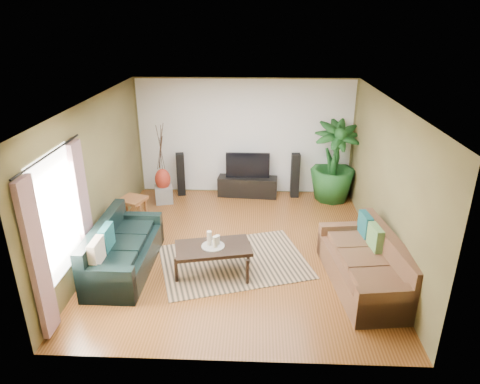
# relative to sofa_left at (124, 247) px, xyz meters

# --- Properties ---
(floor) EXTENTS (5.50, 5.50, 0.00)m
(floor) POSITION_rel_sofa_left_xyz_m (1.89, 0.74, -0.42)
(floor) COLOR brown
(floor) RESTS_ON ground
(ceiling) EXTENTS (5.50, 5.50, 0.00)m
(ceiling) POSITION_rel_sofa_left_xyz_m (1.89, 0.74, 2.28)
(ceiling) COLOR white
(ceiling) RESTS_ON ground
(wall_back) EXTENTS (5.00, 0.00, 5.00)m
(wall_back) POSITION_rel_sofa_left_xyz_m (1.89, 3.49, 0.93)
(wall_back) COLOR olive
(wall_back) RESTS_ON ground
(wall_front) EXTENTS (5.00, 0.00, 5.00)m
(wall_front) POSITION_rel_sofa_left_xyz_m (1.89, -2.01, 0.93)
(wall_front) COLOR olive
(wall_front) RESTS_ON ground
(wall_left) EXTENTS (0.00, 5.50, 5.50)m
(wall_left) POSITION_rel_sofa_left_xyz_m (-0.61, 0.74, 0.92)
(wall_left) COLOR olive
(wall_left) RESTS_ON ground
(wall_right) EXTENTS (0.00, 5.50, 5.50)m
(wall_right) POSITION_rel_sofa_left_xyz_m (4.39, 0.74, 0.92)
(wall_right) COLOR olive
(wall_right) RESTS_ON ground
(backwall_panel) EXTENTS (4.90, 0.00, 4.90)m
(backwall_panel) POSITION_rel_sofa_left_xyz_m (1.89, 3.48, 0.93)
(backwall_panel) COLOR white
(backwall_panel) RESTS_ON ground
(window_pane) EXTENTS (0.00, 1.80, 1.80)m
(window_pane) POSITION_rel_sofa_left_xyz_m (-0.59, -0.86, 0.97)
(window_pane) COLOR white
(window_pane) RESTS_ON ground
(curtain_near) EXTENTS (0.08, 0.35, 2.20)m
(curtain_near) POSITION_rel_sofa_left_xyz_m (-0.54, -1.61, 0.72)
(curtain_near) COLOR gray
(curtain_near) RESTS_ON ground
(curtain_far) EXTENTS (0.08, 0.35, 2.20)m
(curtain_far) POSITION_rel_sofa_left_xyz_m (-0.54, -0.11, 0.72)
(curtain_far) COLOR gray
(curtain_far) RESTS_ON ground
(curtain_rod) EXTENTS (0.03, 1.90, 0.03)m
(curtain_rod) POSITION_rel_sofa_left_xyz_m (-0.54, -0.86, 1.87)
(curtain_rod) COLOR black
(curtain_rod) RESTS_ON ground
(sofa_left) EXTENTS (0.87, 2.01, 0.85)m
(sofa_left) POSITION_rel_sofa_left_xyz_m (0.00, 0.00, 0.00)
(sofa_left) COLOR black
(sofa_left) RESTS_ON floor
(sofa_right) EXTENTS (1.19, 2.18, 0.85)m
(sofa_right) POSITION_rel_sofa_left_xyz_m (3.89, -0.29, 0.00)
(sofa_right) COLOR brown
(sofa_right) RESTS_ON floor
(area_rug) EXTENTS (2.86, 2.39, 0.01)m
(area_rug) POSITION_rel_sofa_left_xyz_m (1.81, 0.29, -0.42)
(area_rug) COLOR tan
(area_rug) RESTS_ON floor
(coffee_table) EXTENTS (1.33, 0.91, 0.50)m
(coffee_table) POSITION_rel_sofa_left_xyz_m (1.49, -0.05, -0.18)
(coffee_table) COLOR black
(coffee_table) RESTS_ON floor
(candle_tray) EXTENTS (0.38, 0.38, 0.02)m
(candle_tray) POSITION_rel_sofa_left_xyz_m (1.49, -0.05, 0.08)
(candle_tray) COLOR #999994
(candle_tray) RESTS_ON coffee_table
(candle_tall) EXTENTS (0.08, 0.08, 0.24)m
(candle_tall) POSITION_rel_sofa_left_xyz_m (1.43, -0.02, 0.21)
(candle_tall) COLOR beige
(candle_tall) RESTS_ON candle_tray
(candle_mid) EXTENTS (0.08, 0.08, 0.19)m
(candle_mid) POSITION_rel_sofa_left_xyz_m (1.53, -0.09, 0.18)
(candle_mid) COLOR beige
(candle_mid) RESTS_ON candle_tray
(candle_short) EXTENTS (0.08, 0.08, 0.15)m
(candle_short) POSITION_rel_sofa_left_xyz_m (1.56, 0.01, 0.17)
(candle_short) COLOR beige
(candle_short) RESTS_ON candle_tray
(tv_stand) EXTENTS (1.40, 0.52, 0.46)m
(tv_stand) POSITION_rel_sofa_left_xyz_m (1.97, 3.24, -0.20)
(tv_stand) COLOR black
(tv_stand) RESTS_ON floor
(television) EXTENTS (1.01, 0.06, 0.60)m
(television) POSITION_rel_sofa_left_xyz_m (1.97, 3.24, 0.33)
(television) COLOR black
(television) RESTS_ON tv_stand
(speaker_left) EXTENTS (0.22, 0.24, 1.02)m
(speaker_left) POSITION_rel_sofa_left_xyz_m (0.40, 3.24, 0.08)
(speaker_left) COLOR black
(speaker_left) RESTS_ON floor
(speaker_right) EXTENTS (0.20, 0.22, 1.04)m
(speaker_right) POSITION_rel_sofa_left_xyz_m (3.07, 3.24, 0.10)
(speaker_right) COLOR black
(speaker_right) RESTS_ON floor
(potted_plant) EXTENTS (1.11, 1.11, 1.83)m
(potted_plant) POSITION_rel_sofa_left_xyz_m (3.91, 3.11, 0.49)
(potted_plant) COLOR #184A1C
(potted_plant) RESTS_ON floor
(plant_pot) EXTENTS (0.34, 0.34, 0.26)m
(plant_pot) POSITION_rel_sofa_left_xyz_m (3.91, 3.11, -0.29)
(plant_pot) COLOR black
(plant_pot) RESTS_ON floor
(pedestal) EXTENTS (0.47, 0.47, 0.38)m
(pedestal) POSITION_rel_sofa_left_xyz_m (0.07, 2.79, -0.23)
(pedestal) COLOR gray
(pedestal) RESTS_ON floor
(vase) EXTENTS (0.35, 0.35, 0.49)m
(vase) POSITION_rel_sofa_left_xyz_m (0.07, 2.79, 0.13)
(vase) COLOR maroon
(vase) RESTS_ON pedestal
(side_table) EXTENTS (0.62, 0.62, 0.52)m
(side_table) POSITION_rel_sofa_left_xyz_m (-0.36, 1.79, -0.17)
(side_table) COLOR brown
(side_table) RESTS_ON floor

